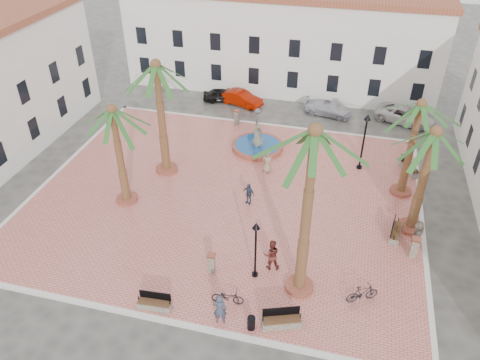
% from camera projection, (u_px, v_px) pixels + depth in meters
% --- Properties ---
extents(ground, '(120.00, 120.00, 0.00)m').
position_uv_depth(ground, '(226.00, 197.00, 32.50)').
color(ground, '#56544F').
rests_on(ground, ground).
extents(plaza, '(26.00, 22.00, 0.15)m').
position_uv_depth(plaza, '(226.00, 196.00, 32.46)').
color(plaza, '#DE7569').
rests_on(plaza, ground).
extents(kerb_n, '(26.30, 0.30, 0.16)m').
position_uv_depth(kerb_n, '(260.00, 124.00, 41.22)').
color(kerb_n, silver).
rests_on(kerb_n, ground).
extents(kerb_s, '(26.30, 0.30, 0.16)m').
position_uv_depth(kerb_s, '(167.00, 321.00, 23.69)').
color(kerb_s, silver).
rests_on(kerb_s, ground).
extents(kerb_e, '(0.30, 22.30, 0.16)m').
position_uv_depth(kerb_e, '(422.00, 226.00, 29.80)').
color(kerb_e, silver).
rests_on(kerb_e, ground).
extents(kerb_w, '(0.30, 22.30, 0.16)m').
position_uv_depth(kerb_w, '(60.00, 170.00, 35.11)').
color(kerb_w, silver).
rests_on(kerb_w, ground).
extents(building_north, '(30.40, 7.40, 9.50)m').
position_uv_depth(building_north, '(281.00, 40.00, 45.72)').
color(building_north, white).
rests_on(building_north, ground).
extents(fountain, '(4.10, 4.10, 2.12)m').
position_uv_depth(fountain, '(258.00, 145.00, 37.46)').
color(fountain, '#A94F3C').
rests_on(fountain, plaza).
extents(palm_nw, '(5.25, 5.25, 8.60)m').
position_uv_depth(palm_nw, '(157.00, 77.00, 30.86)').
color(palm_nw, '#A94F3C').
rests_on(palm_nw, plaza).
extents(palm_sw, '(4.73, 4.73, 7.17)m').
position_uv_depth(palm_sw, '(114.00, 121.00, 28.52)').
color(palm_sw, '#A94F3C').
rests_on(palm_sw, plaza).
extents(palm_s, '(5.10, 5.10, 10.05)m').
position_uv_depth(palm_s, '(313.00, 150.00, 20.47)').
color(palm_s, '#A94F3C').
rests_on(palm_s, plaza).
extents(palm_e, '(5.21, 5.21, 7.27)m').
position_uv_depth(palm_e, '(432.00, 145.00, 26.07)').
color(palm_e, '#A94F3C').
rests_on(palm_e, plaza).
extents(palm_ne, '(4.77, 4.77, 7.09)m').
position_uv_depth(palm_ne, '(419.00, 115.00, 29.32)').
color(palm_ne, '#A94F3C').
rests_on(palm_ne, plaza).
extents(bench_s, '(1.82, 0.67, 0.94)m').
position_uv_depth(bench_s, '(155.00, 304.00, 24.17)').
color(bench_s, gray).
rests_on(bench_s, plaza).
extents(bench_se, '(2.08, 1.25, 1.05)m').
position_uv_depth(bench_se, '(281.00, 321.00, 23.23)').
color(bench_se, gray).
rests_on(bench_se, plaza).
extents(bench_e, '(0.87, 1.96, 1.00)m').
position_uv_depth(bench_e, '(395.00, 232.00, 28.77)').
color(bench_e, gray).
rests_on(bench_e, plaza).
extents(bench_ne, '(1.47, 2.05, 1.05)m').
position_uv_depth(bench_ne, '(409.00, 168.00, 34.65)').
color(bench_ne, gray).
rests_on(bench_ne, plaza).
extents(lamppost_s, '(0.42, 0.42, 3.82)m').
position_uv_depth(lamppost_s, '(256.00, 241.00, 24.73)').
color(lamppost_s, black).
rests_on(lamppost_s, plaza).
extents(lamppost_e, '(0.49, 0.49, 4.51)m').
position_uv_depth(lamppost_e, '(365.00, 132.00, 33.51)').
color(lamppost_e, black).
rests_on(lamppost_e, plaza).
extents(bollard_se, '(0.49, 0.49, 1.27)m').
position_uv_depth(bollard_se, '(212.00, 263.00, 26.10)').
color(bollard_se, gray).
rests_on(bollard_se, plaza).
extents(bollard_n, '(0.52, 0.52, 1.31)m').
position_uv_depth(bollard_n, '(237.00, 117.00, 40.72)').
color(bollard_n, gray).
rests_on(bollard_n, plaza).
extents(bollard_e, '(0.54, 0.54, 1.36)m').
position_uv_depth(bollard_e, '(415.00, 247.00, 27.05)').
color(bollard_e, gray).
rests_on(bollard_e, plaza).
extents(litter_bin, '(0.40, 0.40, 0.78)m').
position_uv_depth(litter_bin, '(251.00, 323.00, 23.04)').
color(litter_bin, black).
rests_on(litter_bin, plaza).
extents(cyclist_a, '(0.76, 0.57, 1.87)m').
position_uv_depth(cyclist_a, '(220.00, 309.00, 23.05)').
color(cyclist_a, '#384257').
rests_on(cyclist_a, plaza).
extents(bicycle_a, '(1.78, 0.78, 0.91)m').
position_uv_depth(bicycle_a, '(228.00, 297.00, 24.32)').
color(bicycle_a, black).
rests_on(bicycle_a, plaza).
extents(cyclist_b, '(1.10, 0.95, 1.96)m').
position_uv_depth(cyclist_b, '(271.00, 254.00, 26.17)').
color(cyclist_b, maroon).
rests_on(cyclist_b, plaza).
extents(bicycle_b, '(1.83, 1.30, 1.08)m').
position_uv_depth(bicycle_b, '(362.00, 293.00, 24.41)').
color(bicycle_b, black).
rests_on(bicycle_b, plaza).
extents(pedestrian_fountain_a, '(1.08, 0.94, 1.86)m').
position_uv_depth(pedestrian_fountain_a, '(267.00, 161.00, 34.31)').
color(pedestrian_fountain_a, '#907C5E').
rests_on(pedestrian_fountain_a, plaza).
extents(pedestrian_fountain_b, '(0.99, 0.68, 1.55)m').
position_uv_depth(pedestrian_fountain_b, '(249.00, 193.00, 31.27)').
color(pedestrian_fountain_b, '#314054').
rests_on(pedestrian_fountain_b, plaza).
extents(pedestrian_north, '(0.95, 1.23, 1.68)m').
position_uv_depth(pedestrian_north, '(258.00, 118.00, 40.25)').
color(pedestrian_north, '#545559').
rests_on(pedestrian_north, plaza).
extents(pedestrian_east, '(0.87, 1.78, 1.84)m').
position_uv_depth(pedestrian_east, '(417.00, 234.00, 27.68)').
color(pedestrian_east, gray).
rests_on(pedestrian_east, plaza).
extents(car_black, '(3.86, 2.37, 1.23)m').
position_uv_depth(car_black, '(222.00, 95.00, 44.96)').
color(car_black, black).
rests_on(car_black, ground).
extents(car_red, '(4.42, 2.68, 1.38)m').
position_uv_depth(car_red, '(241.00, 98.00, 44.21)').
color(car_red, '#991300').
rests_on(car_red, ground).
extents(car_silver, '(4.58, 2.48, 1.26)m').
position_uv_depth(car_silver, '(328.00, 108.00, 42.55)').
color(car_silver, silver).
rests_on(car_silver, ground).
extents(car_white, '(5.57, 3.88, 1.41)m').
position_uv_depth(car_white, '(405.00, 115.00, 41.27)').
color(car_white, silver).
rests_on(car_white, ground).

